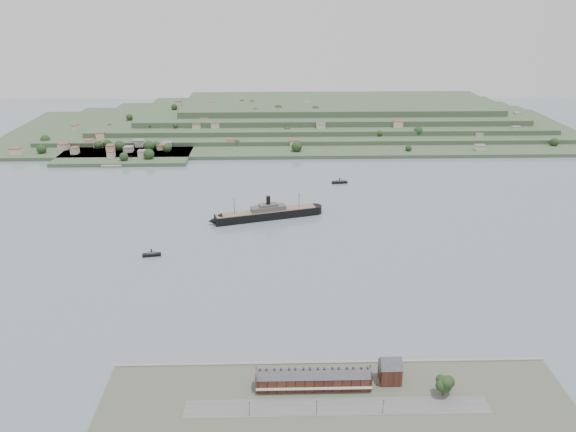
{
  "coord_description": "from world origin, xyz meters",
  "views": [
    {
      "loc": [
        -27.83,
        -387.05,
        179.45
      ],
      "look_at": [
        -17.24,
        30.0,
        11.17
      ],
      "focal_mm": 35.0,
      "sensor_mm": 36.0,
      "label": 1
    }
  ],
  "objects_px": {
    "gabled_building": "(390,370)",
    "fig_tree": "(445,384)",
    "terrace_row": "(314,379)",
    "steamship": "(264,214)",
    "tugboat": "(152,254)"
  },
  "relations": [
    {
      "from": "steamship",
      "to": "fig_tree",
      "type": "xyz_separation_m",
      "value": [
        88.28,
        -227.14,
        4.15
      ]
    },
    {
      "from": "tugboat",
      "to": "terrace_row",
      "type": "bearing_deg",
      "value": -54.41
    },
    {
      "from": "terrace_row",
      "to": "gabled_building",
      "type": "relative_size",
      "value": 3.95
    },
    {
      "from": "gabled_building",
      "to": "fig_tree",
      "type": "distance_m",
      "value": 26.13
    },
    {
      "from": "steamship",
      "to": "tugboat",
      "type": "bearing_deg",
      "value": -139.09
    },
    {
      "from": "steamship",
      "to": "tugboat",
      "type": "distance_m",
      "value": 106.23
    },
    {
      "from": "gabled_building",
      "to": "fig_tree",
      "type": "bearing_deg",
      "value": -25.84
    },
    {
      "from": "gabled_building",
      "to": "tugboat",
      "type": "distance_m",
      "value": 206.04
    },
    {
      "from": "fig_tree",
      "to": "terrace_row",
      "type": "bearing_deg",
      "value": 173.11
    },
    {
      "from": "gabled_building",
      "to": "steamship",
      "type": "distance_m",
      "value": 225.3
    },
    {
      "from": "steamship",
      "to": "gabled_building",
      "type": "bearing_deg",
      "value": -73.29
    },
    {
      "from": "terrace_row",
      "to": "fig_tree",
      "type": "bearing_deg",
      "value": -6.89
    },
    {
      "from": "gabled_building",
      "to": "terrace_row",
      "type": "bearing_deg",
      "value": -173.88
    },
    {
      "from": "gabled_building",
      "to": "steamship",
      "type": "height_order",
      "value": "steamship"
    },
    {
      "from": "terrace_row",
      "to": "gabled_building",
      "type": "xyz_separation_m",
      "value": [
        37.5,
        4.02,
        1.34
      ]
    }
  ]
}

